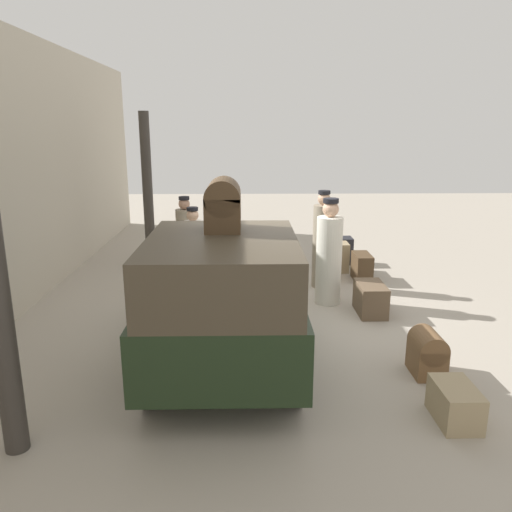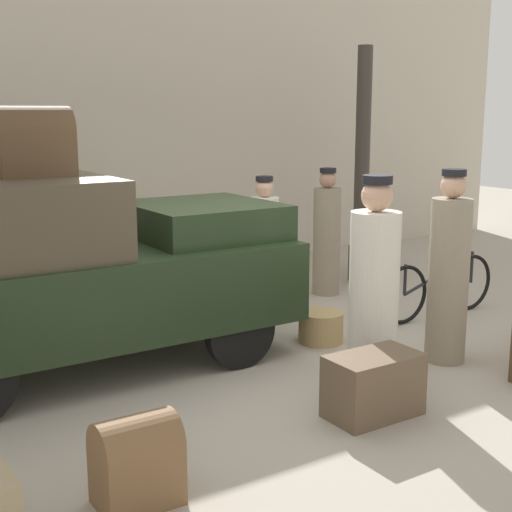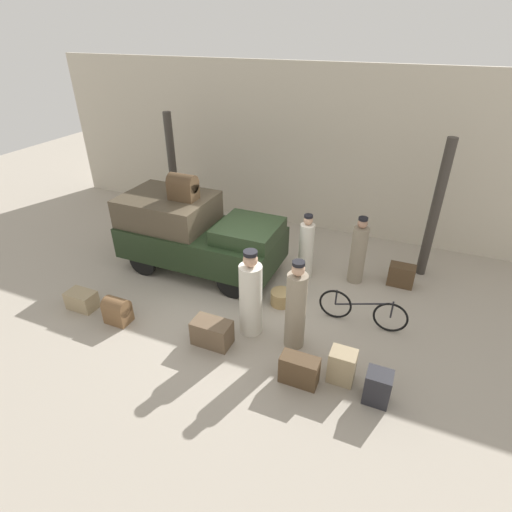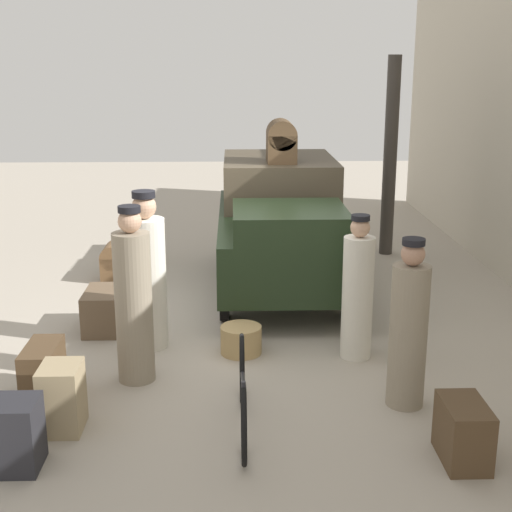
{
  "view_description": "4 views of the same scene",
  "coord_description": "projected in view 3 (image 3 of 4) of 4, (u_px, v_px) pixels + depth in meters",
  "views": [
    {
      "loc": [
        -7.54,
        0.36,
        2.97
      ],
      "look_at": [
        0.2,
        0.2,
        0.95
      ],
      "focal_mm": 35.0,
      "sensor_mm": 36.0,
      "label": 1
    },
    {
      "loc": [
        -3.52,
        -5.57,
        2.34
      ],
      "look_at": [
        0.2,
        0.2,
        0.95
      ],
      "focal_mm": 50.0,
      "sensor_mm": 36.0,
      "label": 2
    },
    {
      "loc": [
        3.12,
        -6.65,
        5.31
      ],
      "look_at": [
        0.2,
        0.2,
        0.95
      ],
      "focal_mm": 28.0,
      "sensor_mm": 36.0,
      "label": 3
    },
    {
      "loc": [
        8.36,
        -0.06,
        3.19
      ],
      "look_at": [
        0.2,
        0.2,
        0.95
      ],
      "focal_mm": 50.0,
      "sensor_mm": 36.0,
      "label": 4
    }
  ],
  "objects": [
    {
      "name": "canopy_pillar_left",
      "position": [
        173.0,
        172.0,
        11.35
      ],
      "size": [
        0.22,
        0.22,
        3.29
      ],
      "color": "#38332D",
      "rests_on": "ground"
    },
    {
      "name": "suitcase_tan_flat",
      "position": [
        212.0,
        333.0,
        7.54
      ],
      "size": [
        0.74,
        0.43,
        0.5
      ],
      "color": "brown",
      "rests_on": "ground"
    },
    {
      "name": "ground_plane",
      "position": [
        244.0,
        295.0,
        9.02
      ],
      "size": [
        30.0,
        30.0,
        0.0
      ],
      "primitive_type": "plane",
      "color": "#A89E8E"
    },
    {
      "name": "porter_carrying_trunk",
      "position": [
        251.0,
        297.0,
        7.56
      ],
      "size": [
        0.44,
        0.44,
        1.82
      ],
      "color": "silver",
      "rests_on": "ground"
    },
    {
      "name": "bicycle",
      "position": [
        362.0,
        310.0,
        7.97
      ],
      "size": [
        1.76,
        0.04,
        0.72
      ],
      "color": "black",
      "rests_on": "ground"
    },
    {
      "name": "trunk_wicker_pale",
      "position": [
        378.0,
        387.0,
        6.35
      ],
      "size": [
        0.41,
        0.35,
        0.59
      ],
      "color": "#232328",
      "rests_on": "ground"
    },
    {
      "name": "truck",
      "position": [
        196.0,
        232.0,
        9.55
      ],
      "size": [
        3.83,
        1.78,
        1.79
      ],
      "color": "black",
      "rests_on": "ground"
    },
    {
      "name": "wicker_basket",
      "position": [
        281.0,
        298.0,
        8.65
      ],
      "size": [
        0.46,
        0.46,
        0.32
      ],
      "color": "tan",
      "rests_on": "ground"
    },
    {
      "name": "trunk_barrel_dark",
      "position": [
        117.0,
        310.0,
        8.07
      ],
      "size": [
        0.49,
        0.36,
        0.57
      ],
      "color": "brown",
      "rests_on": "ground"
    },
    {
      "name": "suitcase_black_upright",
      "position": [
        401.0,
        275.0,
        9.24
      ],
      "size": [
        0.58,
        0.35,
        0.51
      ],
      "color": "#4C3823",
      "rests_on": "ground"
    },
    {
      "name": "conductor_in_dark_uniform",
      "position": [
        358.0,
        253.0,
        9.15
      ],
      "size": [
        0.36,
        0.36,
        1.64
      ],
      "color": "gray",
      "rests_on": "ground"
    },
    {
      "name": "trunk_on_truck_roof",
      "position": [
        183.0,
        187.0,
        9.06
      ],
      "size": [
        0.64,
        0.41,
        0.6
      ],
      "color": "#4C3823",
      "rests_on": "truck"
    },
    {
      "name": "trunk_umber_medium",
      "position": [
        342.0,
        366.0,
        6.73
      ],
      "size": [
        0.44,
        0.35,
        0.61
      ],
      "color": "#9E8966",
      "rests_on": "ground"
    },
    {
      "name": "station_building_facade",
      "position": [
        304.0,
        150.0,
        11.12
      ],
      "size": [
        16.0,
        0.15,
        4.5
      ],
      "color": "beige",
      "rests_on": "ground"
    },
    {
      "name": "trunk_large_brown",
      "position": [
        299.0,
        370.0,
        6.7
      ],
      "size": [
        0.65,
        0.31,
        0.53
      ],
      "color": "#4C3823",
      "rests_on": "ground"
    },
    {
      "name": "porter_standing_middle",
      "position": [
        306.0,
        249.0,
        9.32
      ],
      "size": [
        0.34,
        0.34,
        1.61
      ],
      "color": "silver",
      "rests_on": "ground"
    },
    {
      "name": "canopy_pillar_right",
      "position": [
        435.0,
        211.0,
        8.99
      ],
      "size": [
        0.22,
        0.22,
        3.29
      ],
      "color": "#38332D",
      "rests_on": "ground"
    },
    {
      "name": "suitcase_small_leather",
      "position": [
        82.0,
        300.0,
        8.51
      ],
      "size": [
        0.62,
        0.39,
        0.39
      ],
      "color": "#9E8966",
      "rests_on": "ground"
    },
    {
      "name": "porter_lifting_near_truck",
      "position": [
        296.0,
        308.0,
        7.22
      ],
      "size": [
        0.38,
        0.38,
        1.83
      ],
      "color": "gray",
      "rests_on": "ground"
    }
  ]
}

